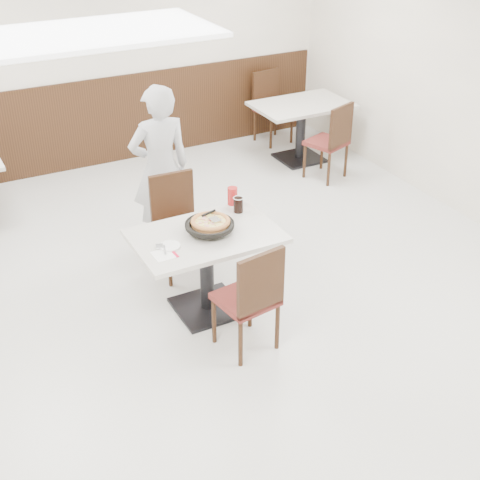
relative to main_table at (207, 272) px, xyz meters
name	(u,v)px	position (x,y,z in m)	size (l,w,h in m)	color
floor	(233,299)	(0.26, 0.03, -0.38)	(7.00, 7.00, 0.00)	#A7A7A3
wall_back	(99,53)	(0.26, 3.53, 1.02)	(6.00, 0.04, 2.80)	silver
wainscot_back	(106,121)	(0.26, 3.51, 0.18)	(5.90, 0.03, 1.10)	black
fluo_panel_a	(76,35)	(-1.24, -1.47, 2.40)	(1.20, 0.60, 0.02)	white
main_table	(207,272)	(0.00, 0.00, 0.00)	(1.20, 0.80, 0.75)	beige
chair_near	(246,296)	(0.06, -0.59, 0.10)	(0.42, 0.42, 0.95)	black
chair_far	(180,228)	(0.04, 0.66, 0.10)	(0.42, 0.42, 0.95)	black
trivet	(211,228)	(0.07, 0.05, 0.39)	(0.11, 0.11, 0.04)	black
pizza_pan	(210,228)	(0.04, 0.01, 0.42)	(0.36, 0.36, 0.01)	black
pizza	(211,223)	(0.07, 0.05, 0.44)	(0.32, 0.32, 0.02)	#BC7F48
pizza_server	(215,219)	(0.11, 0.04, 0.47)	(0.08, 0.10, 0.00)	white
napkin	(164,254)	(-0.42, -0.15, 0.38)	(0.17, 0.17, 0.00)	white
side_plate	(170,246)	(-0.34, -0.06, 0.38)	(0.17, 0.17, 0.01)	white
fork	(165,250)	(-0.40, -0.11, 0.39)	(0.01, 0.15, 0.00)	white
cola_glass	(238,205)	(0.42, 0.23, 0.44)	(0.08, 0.08, 0.13)	black
red_cup	(232,196)	(0.44, 0.38, 0.45)	(0.09, 0.09, 0.16)	#AA1B1B
diner_person	(160,169)	(0.10, 1.24, 0.45)	(0.60, 0.40, 1.65)	silver
bg_table_right	(301,132)	(2.48, 2.46, 0.00)	(1.20, 0.80, 0.75)	beige
bg_chair_right_near	(327,141)	(2.46, 1.84, 0.10)	(0.42, 0.42, 0.95)	black
bg_chair_right_far	(274,108)	(2.48, 3.16, 0.10)	(0.42, 0.42, 0.95)	black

